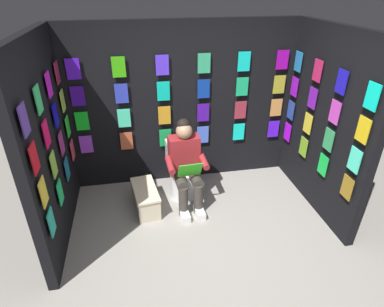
# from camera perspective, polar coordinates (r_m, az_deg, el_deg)

# --- Properties ---
(ground_plane) EXTENTS (30.00, 30.00, 0.00)m
(ground_plane) POSITION_cam_1_polar(r_m,az_deg,el_deg) (3.69, 3.69, -19.28)
(ground_plane) COLOR gray
(display_wall_back) EXTENTS (3.26, 0.14, 2.30)m
(display_wall_back) POSITION_cam_1_polar(r_m,az_deg,el_deg) (4.60, -1.61, 8.48)
(display_wall_back) COLOR black
(display_wall_back) RESTS_ON ground
(display_wall_left) EXTENTS (0.14, 1.84, 2.30)m
(display_wall_left) POSITION_cam_1_polar(r_m,az_deg,el_deg) (4.33, 22.51, 4.91)
(display_wall_left) COLOR black
(display_wall_left) RESTS_ON ground
(display_wall_right) EXTENTS (0.14, 1.84, 2.30)m
(display_wall_right) POSITION_cam_1_polar(r_m,az_deg,el_deg) (3.78, -24.14, 1.22)
(display_wall_right) COLOR black
(display_wall_right) RESTS_ON ground
(toilet) EXTENTS (0.41, 0.56, 0.77)m
(toilet) POSITION_cam_1_polar(r_m,az_deg,el_deg) (4.53, -1.67, -3.51)
(toilet) COLOR white
(toilet) RESTS_ON ground
(person_reading) EXTENTS (0.54, 0.70, 1.19)m
(person_reading) POSITION_cam_1_polar(r_m,az_deg,el_deg) (4.20, -1.07, -1.94)
(person_reading) COLOR maroon
(person_reading) RESTS_ON ground
(comic_longbox_near) EXTENTS (0.37, 0.67, 0.32)m
(comic_longbox_near) POSITION_cam_1_polar(r_m,az_deg,el_deg) (4.37, -8.21, -7.84)
(comic_longbox_near) COLOR beige
(comic_longbox_near) RESTS_ON ground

